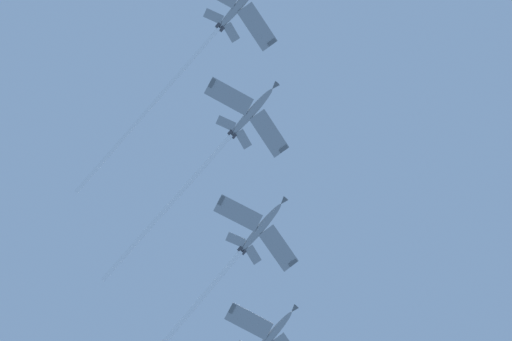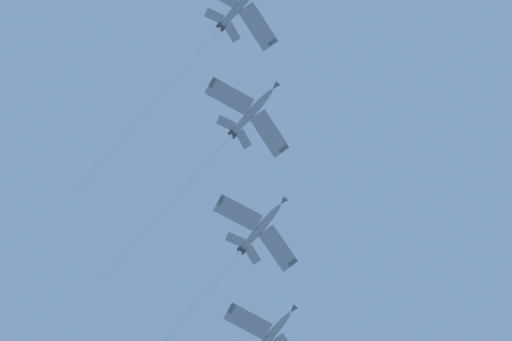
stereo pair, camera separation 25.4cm
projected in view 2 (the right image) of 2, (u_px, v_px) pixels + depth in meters
The scene contains 3 objects.
jet_lead at pixel (207, 42), 169.21m from camera, with size 52.33×19.93×16.17m.
jet_second at pixel (217, 151), 169.76m from camera, with size 48.30×19.98×14.71m.
jet_third at pixel (216, 280), 170.65m from camera, with size 52.69×19.94×16.42m.
Camera 2 is at (-29.66, -13.67, 1.72)m, focal length 62.36 mm.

